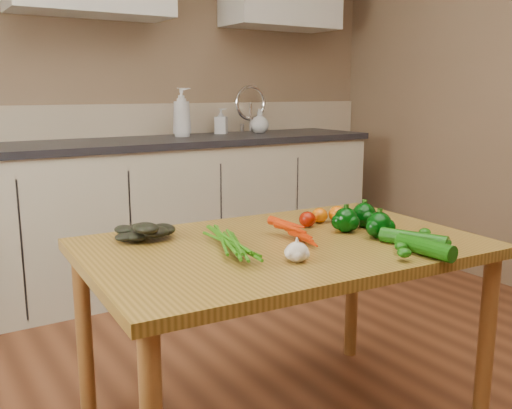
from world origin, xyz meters
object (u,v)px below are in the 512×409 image
object	(u,v)px
garlic_bulb	(297,252)
zucchini_a	(413,239)
pepper_b	(364,215)
tomato_a	(307,219)
tomato_b	(320,215)
tomato_c	(337,214)
carrot_bunch	(275,234)
pepper_a	(346,220)
soap_bottle_b	(221,121)
table	(283,264)
leafy_greens	(145,227)
soap_bottle_a	(182,112)
soap_bottle_c	(260,121)
pepper_c	(379,225)
zucchini_b	(425,247)

from	to	relation	value
garlic_bulb	zucchini_a	size ratio (longest dim) A/B	0.32
pepper_b	tomato_a	world-z (taller)	pepper_b
tomato_b	tomato_c	size ratio (longest dim) A/B	0.91
carrot_bunch	pepper_a	world-z (taller)	pepper_a
soap_bottle_b	carrot_bunch	xyz separation A→B (m)	(-0.83, -1.86, -0.26)
table	leafy_greens	xyz separation A→B (m)	(-0.38, 0.28, 0.12)
garlic_bulb	tomato_b	world-z (taller)	garlic_bulb
leafy_greens	zucchini_a	distance (m)	0.89
table	carrot_bunch	size ratio (longest dim) A/B	5.57
carrot_bunch	tomato_a	world-z (taller)	carrot_bunch
soap_bottle_b	soap_bottle_a	bearing A→B (deg)	144.87
soap_bottle_b	table	bearing A→B (deg)	-162.30
soap_bottle_c	zucchini_a	distance (m)	2.18
soap_bottle_b	soap_bottle_c	bearing A→B (deg)	-67.10
soap_bottle_a	tomato_b	bearing A→B (deg)	-147.90
leafy_greens	carrot_bunch	bearing A→B (deg)	-39.00
zucchini_a	table	bearing A→B (deg)	140.54
pepper_c	tomato_c	xyz separation A→B (m)	(0.04, 0.26, -0.01)
pepper_c	soap_bottle_c	bearing A→B (deg)	68.81
zucchini_b	zucchini_a	bearing A→B (deg)	61.43
table	soap_bottle_b	xyz separation A→B (m)	(0.79, 1.86, 0.37)
leafy_greens	zucchini_a	xyz separation A→B (m)	(0.70, -0.54, -0.02)
table	garlic_bulb	distance (m)	0.24
leafy_greens	tomato_a	world-z (taller)	leafy_greens
soap_bottle_b	carrot_bunch	distance (m)	2.05
soap_bottle_c	tomato_c	world-z (taller)	soap_bottle_c
pepper_a	carrot_bunch	bearing A→B (deg)	179.62
soap_bottle_b	tomato_b	bearing A→B (deg)	-156.04
table	leafy_greens	distance (m)	0.48
pepper_b	tomato_a	distance (m)	0.21
tomato_a	soap_bottle_c	bearing A→B (deg)	62.78
soap_bottle_c	zucchini_a	xyz separation A→B (m)	(-0.72, -2.04, -0.26)
soap_bottle_c	carrot_bunch	size ratio (longest dim) A/B	0.66
leafy_greens	garlic_bulb	world-z (taller)	leafy_greens
soap_bottle_c	pepper_a	world-z (taller)	soap_bottle_c
zucchini_b	pepper_c	bearing A→B (deg)	81.58
table	soap_bottle_c	size ratio (longest dim) A/B	8.39
carrot_bunch	tomato_b	size ratio (longest dim) A/B	3.85
tomato_a	tomato_c	size ratio (longest dim) A/B	0.92
tomato_c	tomato_b	bearing A→B (deg)	156.61
pepper_a	tomato_a	distance (m)	0.15
table	tomato_a	size ratio (longest dim) A/B	21.22
soap_bottle_c	garlic_bulb	world-z (taller)	soap_bottle_c
pepper_c	zucchini_a	xyz separation A→B (m)	(0.02, -0.14, -0.02)
soap_bottle_a	leafy_greens	xyz separation A→B (m)	(-0.85, -1.50, -0.31)
garlic_bulb	table	bearing A→B (deg)	65.09
leafy_greens	tomato_b	world-z (taller)	leafy_greens
soap_bottle_b	pepper_b	world-z (taller)	soap_bottle_b
table	pepper_b	distance (m)	0.39
carrot_bunch	garlic_bulb	size ratio (longest dim) A/B	3.43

